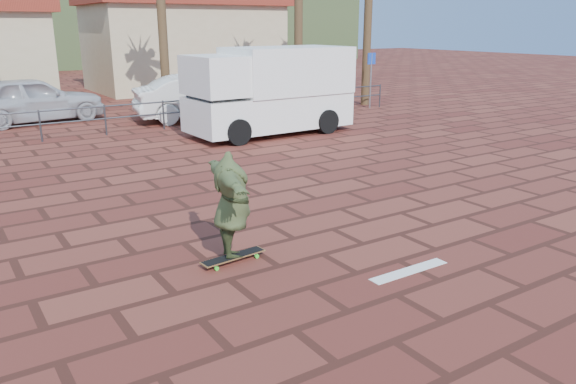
% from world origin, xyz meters
% --- Properties ---
extents(ground, '(120.00, 120.00, 0.00)m').
position_xyz_m(ground, '(0.00, 0.00, 0.00)').
color(ground, brown).
rests_on(ground, ground).
extents(paint_stripe, '(1.40, 0.22, 0.01)m').
position_xyz_m(paint_stripe, '(0.70, -1.20, 0.00)').
color(paint_stripe, white).
rests_on(paint_stripe, ground).
extents(guardrail, '(24.06, 0.06, 1.00)m').
position_xyz_m(guardrail, '(0.00, 12.00, 0.68)').
color(guardrail, '#47494F').
rests_on(guardrail, ground).
extents(building_east, '(10.60, 6.60, 5.00)m').
position_xyz_m(building_east, '(8.00, 24.00, 2.54)').
color(building_east, beige).
rests_on(building_east, ground).
extents(longboard, '(1.08, 0.34, 0.10)m').
position_xyz_m(longboard, '(-1.33, 0.52, 0.09)').
color(longboard, olive).
rests_on(longboard, ground).
extents(skateboarder, '(1.03, 2.09, 1.64)m').
position_xyz_m(skateboarder, '(-1.33, 0.52, 0.93)').
color(skateboarder, '#3D4A28').
rests_on(skateboarder, longboard).
extents(campervan, '(5.47, 2.49, 2.81)m').
position_xyz_m(campervan, '(4.72, 9.31, 1.48)').
color(campervan, white).
rests_on(campervan, ground).
extents(car_silver, '(5.27, 2.68, 1.72)m').
position_xyz_m(car_silver, '(-1.55, 15.91, 0.86)').
color(car_silver, silver).
rests_on(car_silver, ground).
extents(car_white, '(5.45, 2.71, 1.72)m').
position_xyz_m(car_white, '(4.10, 13.13, 0.86)').
color(car_white, white).
rests_on(car_white, ground).
extents(street_sign, '(0.48, 0.12, 2.36)m').
position_xyz_m(street_sign, '(11.43, 12.00, 1.65)').
color(street_sign, gray).
rests_on(street_sign, ground).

